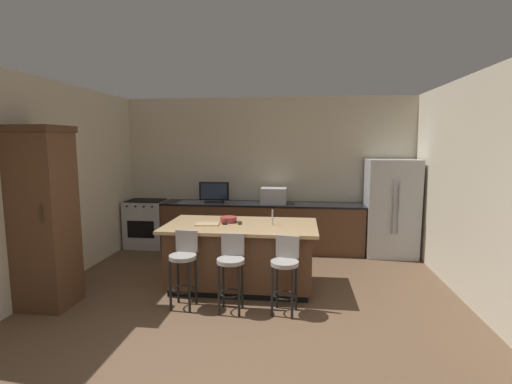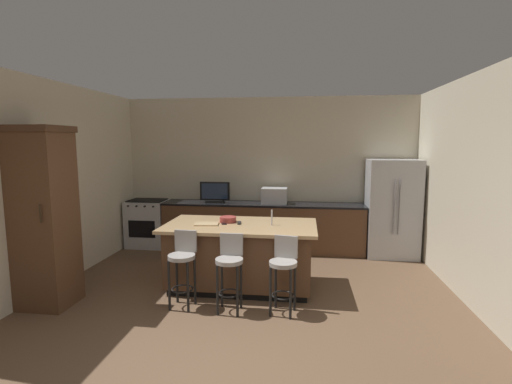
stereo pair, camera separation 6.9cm
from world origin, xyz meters
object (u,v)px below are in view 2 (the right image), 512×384
at_px(kitchen_island, 241,255).
at_px(tv_monitor, 215,193).
at_px(refrigerator, 392,208).
at_px(cutting_board, 207,224).
at_px(range_oven, 148,223).
at_px(tv_remote, 239,223).
at_px(cell_phone, 224,223).
at_px(bar_stool_center, 230,266).
at_px(cabinet_tower, 43,214).
at_px(microwave, 274,196).
at_px(fruit_bowl, 228,219).
at_px(bar_stool_right, 284,268).
at_px(bar_stool_left, 183,262).

bearing_deg(kitchen_island, tv_monitor, 113.95).
bearing_deg(refrigerator, cutting_board, -146.89).
height_order(range_oven, tv_remote, range_oven).
height_order(cell_phone, tv_remote, tv_remote).
height_order(kitchen_island, bar_stool_center, bar_stool_center).
distance_m(cabinet_tower, microwave, 3.88).
distance_m(tv_monitor, bar_stool_center, 2.80).
distance_m(fruit_bowl, tv_remote, 0.20).
distance_m(kitchen_island, refrigerator, 3.13).
xyz_separation_m(refrigerator, range_oven, (-4.70, 0.04, -0.42)).
distance_m(kitchen_island, microwave, 2.01).
distance_m(range_oven, cell_phone, 2.77).
height_order(range_oven, cutting_board, range_oven).
bearing_deg(tv_remote, bar_stool_right, -55.78).
xyz_separation_m(refrigerator, cabinet_tower, (-4.85, -2.76, 0.30)).
relative_size(range_oven, tv_remote, 5.57).
bearing_deg(range_oven, cutting_board, -48.52).
bearing_deg(cutting_board, fruit_bowl, 37.45).
bearing_deg(bar_stool_right, cell_phone, 150.38).
relative_size(refrigerator, range_oven, 1.88).
relative_size(tv_monitor, bar_stool_right, 0.61).
relative_size(kitchen_island, microwave, 4.48).
bearing_deg(bar_stool_right, cabinet_tower, -166.80).
distance_m(bar_stool_right, fruit_bowl, 1.30).
bearing_deg(range_oven, bar_stool_left, -58.67).
bearing_deg(kitchen_island, refrigerator, 36.58).
height_order(refrigerator, cabinet_tower, cabinet_tower).
bearing_deg(cabinet_tower, cutting_board, 23.75).
bearing_deg(tv_monitor, range_oven, 177.92).
relative_size(range_oven, fruit_bowl, 3.94).
bearing_deg(tv_monitor, tv_remote, -66.23).
relative_size(kitchen_island, cabinet_tower, 0.94).
bearing_deg(kitchen_island, cutting_board, -169.94).
xyz_separation_m(cabinet_tower, bar_stool_left, (1.74, 0.17, -0.61)).
bearing_deg(range_oven, kitchen_island, -40.44).
bearing_deg(tv_remote, cutting_board, -171.15).
distance_m(range_oven, bar_stool_center, 3.48).
relative_size(microwave, cutting_board, 1.44).
xyz_separation_m(refrigerator, cell_phone, (-2.73, -1.85, 0.04)).
distance_m(refrigerator, bar_stool_right, 3.20).
xyz_separation_m(refrigerator, tv_monitor, (-3.31, -0.01, 0.22)).
relative_size(range_oven, bar_stool_left, 0.98).
distance_m(fruit_bowl, cutting_board, 0.34).
bearing_deg(bar_stool_center, microwave, 83.35).
relative_size(refrigerator, cell_phone, 11.86).
distance_m(microwave, bar_stool_right, 2.72).
bearing_deg(tv_monitor, fruit_bowl, -70.45).
bearing_deg(range_oven, microwave, 0.03).
xyz_separation_m(tv_monitor, tv_remote, (0.79, -1.80, -0.18)).
xyz_separation_m(microwave, cutting_board, (-0.80, -1.97, -0.14)).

